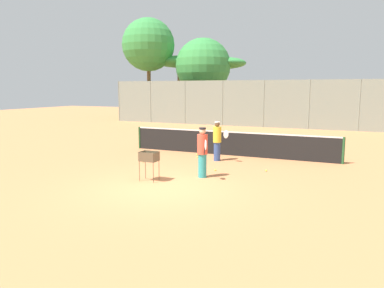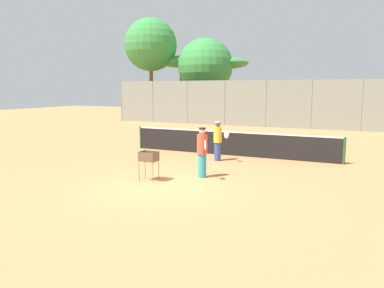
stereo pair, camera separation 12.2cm
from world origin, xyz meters
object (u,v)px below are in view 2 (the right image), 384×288
(player_white_outfit, at_px, (218,140))
(tennis_net, at_px, (230,143))
(player_red_cap, at_px, (202,152))
(ball_cart, at_px, (149,159))
(parked_car, at_px, (354,119))

(player_white_outfit, bearing_deg, tennis_net, 115.64)
(player_red_cap, height_order, ball_cart, player_red_cap)
(tennis_net, relative_size, player_red_cap, 5.67)
(tennis_net, distance_m, player_white_outfit, 1.41)
(tennis_net, height_order, player_red_cap, player_red_cap)
(player_red_cap, bearing_deg, tennis_net, 153.40)
(tennis_net, distance_m, parked_car, 15.96)
(ball_cart, bearing_deg, tennis_net, 81.45)
(ball_cart, xyz_separation_m, parked_car, (5.23, 20.77, -0.05))
(player_white_outfit, xyz_separation_m, ball_cart, (-0.77, -4.05, -0.13))
(player_white_outfit, bearing_deg, parked_car, 102.62)
(ball_cart, bearing_deg, player_red_cap, 39.40)
(player_red_cap, bearing_deg, player_white_outfit, 157.64)
(ball_cart, relative_size, parked_car, 0.22)
(player_red_cap, relative_size, parked_car, 0.40)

